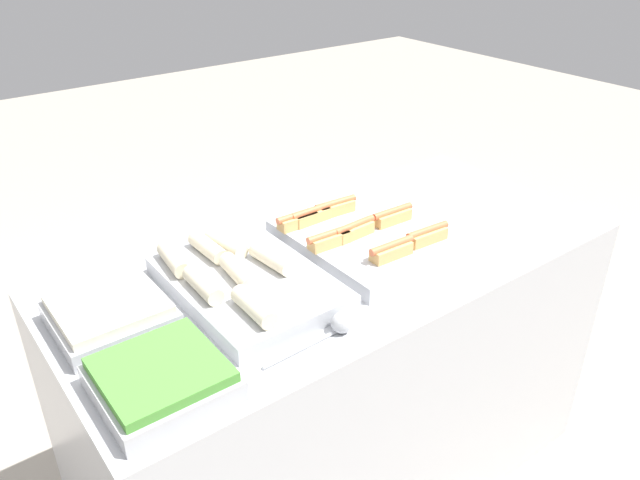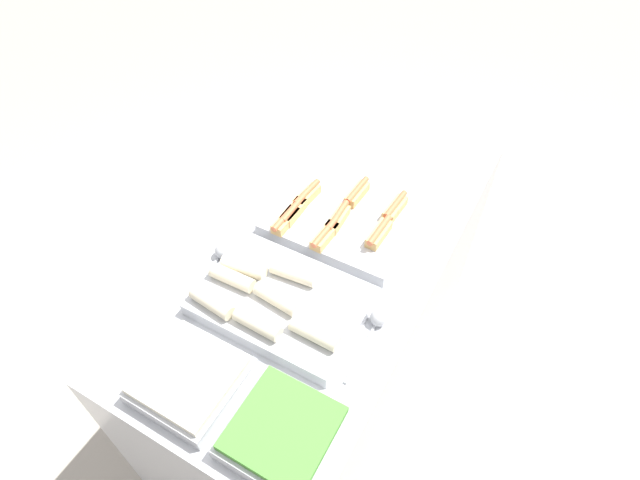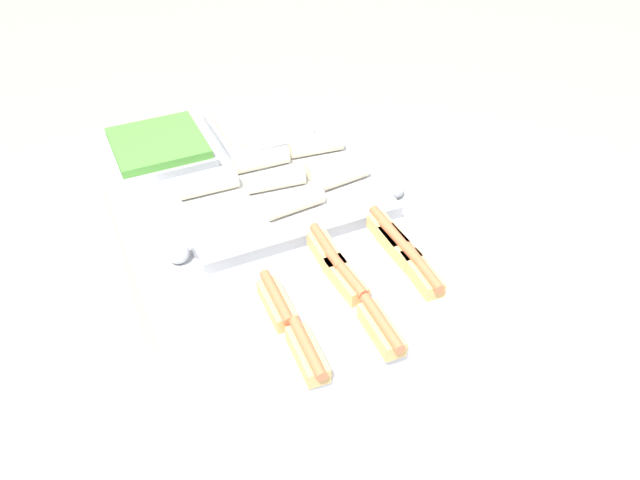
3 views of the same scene
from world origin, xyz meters
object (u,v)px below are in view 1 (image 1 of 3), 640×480
object	(u,v)px
serving_spoon_near	(337,326)
tray_hotdogs	(359,238)
serving_spoon_far	(217,236)
tray_wraps	(244,280)
tray_side_front	(162,379)
tray_side_back	(110,313)

from	to	relation	value
serving_spoon_near	tray_hotdogs	bearing A→B (deg)	42.45
serving_spoon_near	serving_spoon_far	distance (m)	0.58
tray_wraps	tray_side_front	xyz separation A→B (m)	(-0.35, -0.24, 0.00)
tray_side_back	serving_spoon_near	size ratio (longest dim) A/B	1.05
tray_wraps	serving_spoon_far	xyz separation A→B (m)	(0.07, 0.28, -0.01)
tray_wraps	tray_side_back	distance (m)	0.35
tray_hotdogs	tray_side_back	xyz separation A→B (m)	(-0.75, 0.07, 0.00)
tray_side_front	serving_spoon_near	distance (m)	0.43
tray_hotdogs	tray_side_front	xyz separation A→B (m)	(-0.75, -0.23, 0.00)
tray_side_front	serving_spoon_near	size ratio (longest dim) A/B	1.05
tray_side_back	serving_spoon_far	distance (m)	0.47
tray_wraps	tray_side_front	bearing A→B (deg)	-145.70
tray_side_back	tray_side_front	bearing A→B (deg)	-90.00
tray_hotdogs	tray_side_back	size ratio (longest dim) A/B	1.84
tray_wraps	serving_spoon_far	bearing A→B (deg)	75.35
tray_hotdogs	tray_wraps	world-z (taller)	tray_hotdogs
tray_hotdogs	serving_spoon_near	bearing A→B (deg)	-137.55
serving_spoon_far	serving_spoon_near	bearing A→B (deg)	-89.14
tray_wraps	tray_side_front	distance (m)	0.42
tray_side_back	serving_spoon_far	world-z (taller)	tray_side_back
tray_hotdogs	serving_spoon_far	xyz separation A→B (m)	(-0.33, 0.29, -0.01)
serving_spoon_far	tray_hotdogs	bearing A→B (deg)	-40.95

